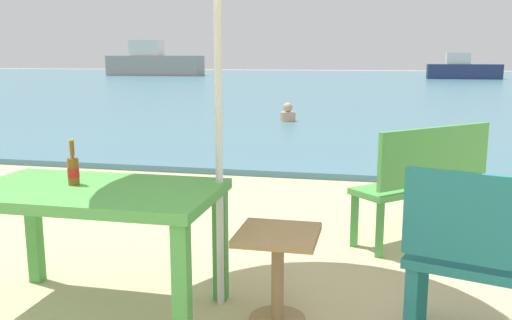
# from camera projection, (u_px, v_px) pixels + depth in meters

# --- Properties ---
(sea_water) EXTENTS (120.00, 50.00, 0.08)m
(sea_water) POSITION_uv_depth(u_px,v_px,m) (370.00, 83.00, 30.66)
(sea_water) COLOR teal
(sea_water) RESTS_ON ground_plane
(picnic_table_green) EXTENTS (1.40, 0.80, 0.76)m
(picnic_table_green) POSITION_uv_depth(u_px,v_px,m) (94.00, 206.00, 3.11)
(picnic_table_green) COLOR #4C9E47
(picnic_table_green) RESTS_ON ground_plane
(beer_bottle_amber) EXTENTS (0.07, 0.07, 0.26)m
(beer_bottle_amber) POSITION_uv_depth(u_px,v_px,m) (73.00, 169.00, 3.14)
(beer_bottle_amber) COLOR brown
(beer_bottle_amber) RESTS_ON picnic_table_green
(side_table_wood) EXTENTS (0.44, 0.44, 0.54)m
(side_table_wood) POSITION_uv_depth(u_px,v_px,m) (278.00, 263.00, 3.06)
(side_table_wood) COLOR #9E7A51
(side_table_wood) RESTS_ON ground_plane
(bench_green_left) EXTENTS (1.11, 1.09, 0.95)m
(bench_green_left) POSITION_uv_depth(u_px,v_px,m) (426.00, 177.00, 4.38)
(bench_green_left) COLOR #4C9E47
(bench_green_left) RESTS_ON ground_plane
(swimmer_person) EXTENTS (0.34, 0.34, 0.41)m
(swimmer_person) POSITION_uv_depth(u_px,v_px,m) (288.00, 114.00, 12.09)
(swimmer_person) COLOR tan
(swimmer_person) RESTS_ON sea_water
(boat_ferry) EXTENTS (4.47, 1.22, 1.63)m
(boat_ferry) POSITION_uv_depth(u_px,v_px,m) (463.00, 70.00, 34.77)
(boat_ferry) COLOR navy
(boat_ferry) RESTS_ON sea_water
(boat_tanker) EXTENTS (7.07, 1.93, 2.57)m
(boat_tanker) POSITION_uv_depth(u_px,v_px,m) (154.00, 63.00, 40.85)
(boat_tanker) COLOR gray
(boat_tanker) RESTS_ON sea_water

